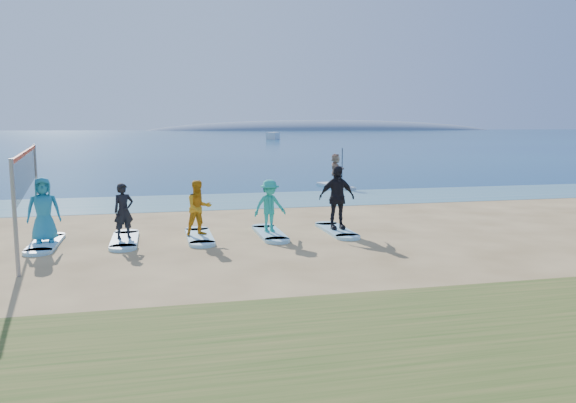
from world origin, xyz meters
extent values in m
plane|color=tan|center=(0.00, 0.00, 0.00)|extent=(600.00, 600.00, 0.00)
plane|color=teal|center=(0.00, 10.50, 0.01)|extent=(600.00, 600.00, 0.00)
plane|color=navy|center=(0.00, 160.00, 0.01)|extent=(600.00, 600.00, 0.00)
ellipsoid|color=slate|center=(95.00, 300.00, 0.00)|extent=(220.00, 56.00, 18.00)
cylinder|color=gray|center=(-5.64, -0.26, 1.25)|extent=(0.09, 0.09, 2.50)
cylinder|color=gray|center=(-6.91, 8.65, 1.25)|extent=(0.09, 0.09, 2.50)
cube|color=black|center=(-6.28, 4.19, 1.90)|extent=(1.30, 8.91, 1.00)
cube|color=red|center=(-6.28, 4.19, 2.42)|extent=(1.33, 8.92, 0.10)
cube|color=silver|center=(6.25, 14.59, 0.06)|extent=(1.23, 3.08, 0.12)
imported|color=tan|center=(6.25, 14.59, 0.92)|extent=(0.49, 1.49, 1.60)
cube|color=silver|center=(22.18, 107.10, 0.00)|extent=(3.91, 5.59, 1.51)
cube|color=#96D2E8|center=(-5.67, 2.95, 0.04)|extent=(0.70, 2.20, 0.09)
imported|color=teal|center=(-5.67, 2.95, 0.96)|extent=(0.94, 0.70, 1.73)
cube|color=#96D2E8|center=(-3.64, 2.95, 0.04)|extent=(0.70, 2.20, 0.09)
imported|color=black|center=(-3.64, 2.95, 0.85)|extent=(0.65, 0.56, 1.52)
cube|color=#96D2E8|center=(-1.60, 2.95, 0.04)|extent=(0.70, 2.20, 0.09)
imported|color=orange|center=(-1.60, 2.95, 0.87)|extent=(0.90, 0.78, 1.56)
cube|color=#96D2E8|center=(0.44, 2.95, 0.04)|extent=(0.70, 2.20, 0.09)
imported|color=teal|center=(0.44, 2.95, 0.85)|extent=(1.09, 0.78, 1.53)
cube|color=#96D2E8|center=(2.48, 2.95, 0.04)|extent=(0.70, 2.20, 0.09)
imported|color=black|center=(2.48, 2.95, 1.03)|extent=(1.13, 0.52, 1.89)
camera|label=1|loc=(-2.73, -12.83, 3.20)|focal=35.00mm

